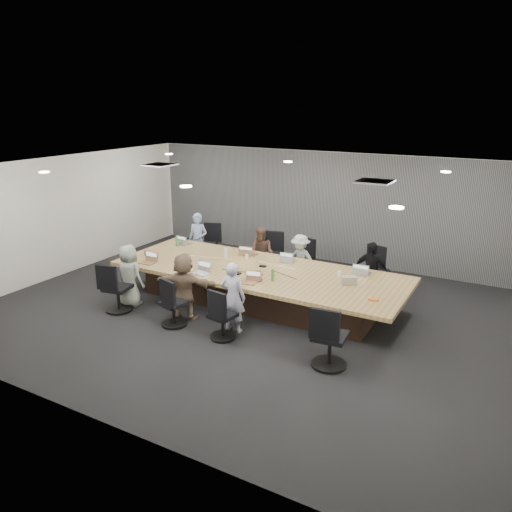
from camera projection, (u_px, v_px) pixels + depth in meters
The scene contains 40 objects.
floor at pixel (246, 311), 9.93m from camera, with size 10.00×8.00×0.00m, color black.
ceiling at pixel (245, 170), 9.09m from camera, with size 10.00×8.00×0.00m, color white.
wall_back at pixel (324, 206), 12.85m from camera, with size 10.00×2.80×0.00m, color beige.
wall_front at pixel (84, 322), 6.18m from camera, with size 10.00×2.80×0.00m, color beige.
wall_left at pixel (64, 216), 11.83m from camera, with size 8.00×2.80×0.00m, color beige.
curtain at pixel (323, 207), 12.78m from camera, with size 9.80×0.04×2.80m, color #606061.
conference_table at pixel (258, 285), 10.23m from camera, with size 6.00×2.20×0.74m.
chair_0 at pixel (206, 247), 12.78m from camera, with size 0.56×0.56×0.83m, color black, non-canonical shape.
chair_1 at pixel (269, 257), 11.94m from camera, with size 0.57×0.57×0.85m, color black, non-canonical shape.
chair_2 at pixel (306, 265), 11.50m from camera, with size 0.51×0.51×0.75m, color black, non-canonical shape.
chair_3 at pixel (375, 275), 10.75m from camera, with size 0.57×0.57×0.84m, color black, non-canonical shape.
chair_4 at pixel (118, 292), 9.85m from camera, with size 0.55×0.55×0.82m, color black, non-canonical shape.
chair_5 at pixel (173, 307), 9.22m from camera, with size 0.50×0.50×0.74m, color black, non-canonical shape.
chair_6 at pixel (223, 319), 8.72m from camera, with size 0.49×0.49×0.72m, color black, non-canonical shape.
chair_7 at pixel (330, 341), 7.77m from camera, with size 0.59×0.59×0.88m, color black, non-canonical shape.
person_0 at pixel (198, 240), 12.41m from camera, with size 0.50×0.33×1.36m, color #8193C1.
laptop_0 at pixel (185, 243), 11.93m from camera, with size 0.31×0.22×0.02m, color #B2B2B7.
person_1 at pixel (262, 253), 11.59m from camera, with size 0.60×0.47×1.23m, color brown.
laptop_1 at pixel (250, 254), 11.09m from camera, with size 0.33×0.22×0.02m, color #8C6647.
person_2 at pixel (300, 261), 11.15m from camera, with size 0.77×0.44×1.19m, color #99A69C.
laptop_2 at pixel (290, 261), 10.64m from camera, with size 0.29×0.20×0.02m, color #B2B2B7.
person_3 at pixel (371, 271), 10.39m from camera, with size 0.73×0.30×1.25m, color black.
laptop_3 at pixel (363, 273), 9.90m from camera, with size 0.32×0.22×0.02m, color #B2B2B7.
person_4 at pixel (129, 275), 10.07m from camera, with size 0.63×0.41×1.28m, color gray.
laptop_4 at pixel (147, 263), 10.50m from camera, with size 0.32×0.22×0.02m, color #8C6647.
person_5 at pixel (184, 286), 9.43m from camera, with size 1.22×0.39×1.32m, color #79614A.
laptop_5 at pixel (201, 273), 9.86m from camera, with size 0.33×0.22×0.02m, color #B2B2B7.
person_6 at pixel (233, 297), 8.92m from camera, with size 0.48×0.31×1.31m, color #AFB0CB.
laptop_6 at pixel (248, 283), 9.36m from camera, with size 0.30×0.20×0.02m, color #8C6647.
bottle_green_left at pixel (177, 241), 11.70m from camera, with size 0.06×0.06×0.22m, color #337E31.
bottle_green_right at pixel (273, 275), 9.45m from camera, with size 0.06×0.06×0.23m, color #337E31.
bottle_clear at pixel (226, 254), 10.74m from camera, with size 0.07×0.07×0.24m, color silver.
cup_white_far at pixel (247, 257), 10.79m from camera, with size 0.07×0.07×0.09m, color white.
cup_white_near at pixel (340, 274), 9.73m from camera, with size 0.07×0.07×0.09m, color white.
mug_brown at pixel (146, 253), 11.05m from camera, with size 0.08×0.08×0.10m, color brown.
mic_left at pixel (237, 273), 9.85m from camera, with size 0.15×0.10×0.03m, color black.
mic_right at pixel (263, 266), 10.27m from camera, with size 0.13×0.09×0.03m, color black.
stapler at pixel (258, 280), 9.46m from camera, with size 0.16×0.04×0.06m, color black.
canvas_bag at pixel (349, 280), 9.30m from camera, with size 0.28×0.17×0.15m, color #9D947F.
snack_packet at pixel (373, 299), 8.56m from camera, with size 0.16×0.11×0.04m, color orange.
Camera 1 is at (4.62, -7.89, 4.04)m, focal length 35.00 mm.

